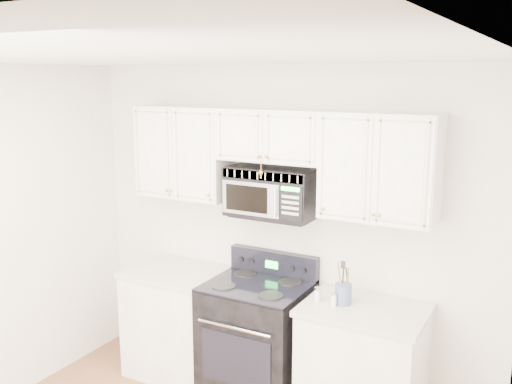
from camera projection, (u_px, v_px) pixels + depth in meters
The scene contains 9 objects.
room at pixel (140, 305), 3.07m from camera, with size 3.51×3.51×2.61m.
base_cabinet_left at pixel (182, 325), 4.86m from camera, with size 0.86×0.65×0.92m.
base_cabinet_right at pixel (363, 371), 4.10m from camera, with size 0.86×0.65×0.92m.
range at pixel (257, 338), 4.48m from camera, with size 0.77×0.70×1.12m.
upper_cabinets at pixel (274, 154), 4.30m from camera, with size 2.44×0.37×0.75m.
microwave at pixel (272, 192), 4.36m from camera, with size 0.69×0.39×0.38m.
utensil_crock at pixel (343, 293), 4.04m from camera, with size 0.12×0.12×0.32m.
shaker_salt at pixel (318, 294), 4.09m from camera, with size 0.04×0.04×0.10m.
shaker_pepper at pixel (334, 300), 4.00m from camera, with size 0.04×0.04×0.10m.
Camera 1 is at (1.93, -2.23, 2.51)m, focal length 40.00 mm.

